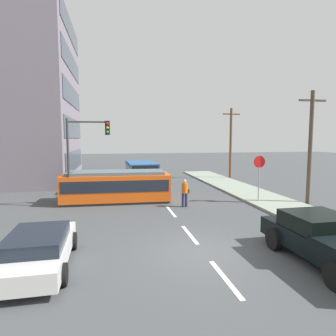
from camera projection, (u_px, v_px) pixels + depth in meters
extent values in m
plane|color=#424547|center=(160.00, 197.00, 20.25)|extent=(120.00, 120.00, 0.00)
cube|color=gray|center=(280.00, 205.00, 17.62)|extent=(3.20, 36.00, 0.14)
cube|color=silver|center=(225.00, 278.00, 8.53)|extent=(0.16, 2.40, 0.01)
cube|color=silver|center=(190.00, 234.00, 12.44)|extent=(0.16, 2.40, 0.01)
cube|color=silver|center=(171.00, 212.00, 16.35)|extent=(0.16, 2.40, 0.01)
cube|color=silver|center=(150.00, 185.00, 25.42)|extent=(0.16, 2.40, 0.01)
cube|color=silver|center=(143.00, 177.00, 31.29)|extent=(0.16, 2.40, 0.01)
cube|color=#2D3847|center=(75.00, 160.00, 29.56)|extent=(0.06, 11.95, 1.92)
cube|color=#2D3847|center=(74.00, 128.00, 29.23)|extent=(0.06, 11.95, 1.92)
cube|color=#2D3847|center=(72.00, 96.00, 28.90)|extent=(0.06, 11.95, 1.92)
cube|color=#2D3847|center=(71.00, 63.00, 28.58)|extent=(0.06, 11.95, 1.92)
cube|color=#2D3847|center=(70.00, 29.00, 28.25)|extent=(0.06, 11.95, 1.92)
cube|color=#E55314|center=(116.00, 187.00, 18.90)|extent=(6.90, 2.71, 1.65)
cube|color=#2D2D2D|center=(117.00, 200.00, 19.00)|extent=(6.76, 2.59, 0.15)
cube|color=#526066|center=(116.00, 173.00, 18.81)|extent=(6.21, 2.32, 0.20)
cube|color=#1E232D|center=(116.00, 184.00, 18.88)|extent=(6.63, 2.75, 0.73)
cube|color=#2A5286|center=(141.00, 171.00, 26.90)|extent=(2.65, 5.55, 1.64)
cube|color=black|center=(145.00, 171.00, 24.27)|extent=(2.25, 0.18, 0.98)
cube|color=black|center=(141.00, 168.00, 26.87)|extent=(2.67, 4.73, 0.66)
cylinder|color=black|center=(144.00, 181.00, 25.27)|extent=(2.57, 0.97, 0.90)
cylinder|color=black|center=(139.00, 176.00, 28.67)|extent=(2.57, 0.97, 0.90)
cylinder|color=navy|center=(183.00, 200.00, 17.42)|extent=(0.16, 0.16, 0.85)
cylinder|color=navy|center=(186.00, 200.00, 17.45)|extent=(0.16, 0.16, 0.85)
cylinder|color=#D76112|center=(185.00, 188.00, 17.36)|extent=(0.36, 0.36, 0.60)
sphere|color=tan|center=(185.00, 181.00, 17.32)|extent=(0.22, 0.22, 0.22)
cube|color=#4E3E26|center=(188.00, 191.00, 17.47)|extent=(0.22, 0.17, 0.24)
cube|color=black|center=(328.00, 244.00, 9.46)|extent=(2.09, 5.03, 0.65)
cube|color=black|center=(317.00, 222.00, 9.94)|extent=(1.93, 1.93, 0.55)
cylinder|color=black|center=(274.00, 239.00, 10.75)|extent=(0.29, 0.80, 0.80)
cylinder|color=black|center=(321.00, 235.00, 11.16)|extent=(0.29, 0.80, 0.80)
cube|color=silver|center=(39.00, 252.00, 9.24)|extent=(1.92, 4.63, 0.55)
cube|color=black|center=(37.00, 239.00, 9.04)|extent=(1.73, 2.56, 0.40)
cylinder|color=black|center=(21.00, 245.00, 10.40)|extent=(0.24, 0.65, 0.64)
cylinder|color=black|center=(73.00, 241.00, 10.78)|extent=(0.24, 0.65, 0.64)
cylinder|color=black|center=(63.00, 274.00, 8.11)|extent=(0.24, 0.65, 0.64)
cube|color=silver|center=(83.00, 185.00, 22.40)|extent=(1.87, 4.44, 0.55)
cube|color=black|center=(83.00, 179.00, 22.20)|extent=(1.68, 2.46, 0.40)
cylinder|color=black|center=(74.00, 185.00, 23.57)|extent=(0.24, 0.65, 0.64)
cylinder|color=black|center=(96.00, 185.00, 23.85)|extent=(0.24, 0.65, 0.64)
cylinder|color=black|center=(69.00, 191.00, 20.98)|extent=(0.24, 0.65, 0.64)
cylinder|color=black|center=(94.00, 190.00, 21.26)|extent=(0.24, 0.65, 0.64)
cylinder|color=gray|center=(259.00, 184.00, 18.46)|extent=(0.07, 0.07, 2.20)
cylinder|color=red|center=(259.00, 162.00, 18.32)|extent=(0.76, 0.04, 0.76)
cylinder|color=#333333|center=(68.00, 163.00, 17.22)|extent=(0.14, 0.14, 5.29)
cylinder|color=#333333|center=(87.00, 122.00, 17.19)|extent=(2.32, 0.10, 0.10)
cube|color=black|center=(107.00, 128.00, 17.44)|extent=(0.28, 0.24, 0.84)
sphere|color=red|center=(107.00, 124.00, 17.29)|extent=(0.16, 0.16, 0.16)
sphere|color=gold|center=(107.00, 128.00, 17.31)|extent=(0.16, 0.16, 0.16)
sphere|color=green|center=(107.00, 132.00, 17.34)|extent=(0.16, 0.16, 0.16)
cylinder|color=#4D3C30|center=(310.00, 148.00, 17.94)|extent=(0.24, 0.24, 7.02)
cube|color=#4D3C30|center=(313.00, 100.00, 17.65)|extent=(1.80, 0.12, 0.12)
cylinder|color=brown|center=(231.00, 144.00, 29.37)|extent=(0.24, 0.24, 7.14)
cube|color=brown|center=(231.00, 114.00, 29.06)|extent=(1.80, 0.12, 0.12)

